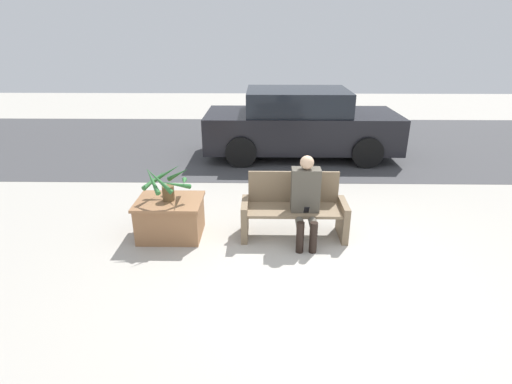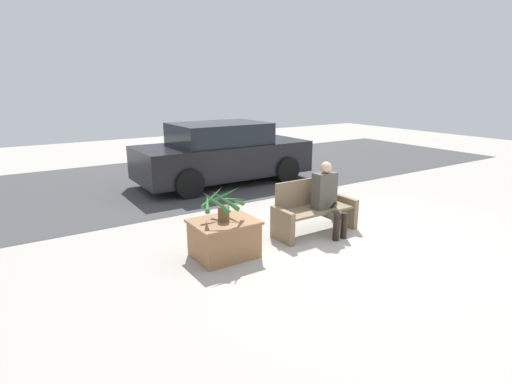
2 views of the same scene
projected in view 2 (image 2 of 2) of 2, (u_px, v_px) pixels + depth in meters
The scene contains 7 objects.
ground_plane at pixel (366, 247), 6.22m from camera, with size 30.00×30.00×0.00m, color #ADA89E.
road_surface at pixel (199, 175), 11.12m from camera, with size 20.00×6.00×0.01m, color #424244.
bench at pixel (313, 210), 6.77m from camera, with size 1.48×0.55×0.90m.
person_seated at pixel (327, 196), 6.63m from camera, with size 0.39×0.57×1.23m.
planter_box at pixel (224, 237), 5.82m from camera, with size 0.92×0.74×0.55m.
potted_plant at pixel (223, 204), 5.69m from camera, with size 0.68×0.67×0.53m.
parked_car at pixel (223, 154), 10.12m from camera, with size 4.37×1.98×1.53m.
Camera 2 is at (-4.60, -3.91, 2.45)m, focal length 28.00 mm.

